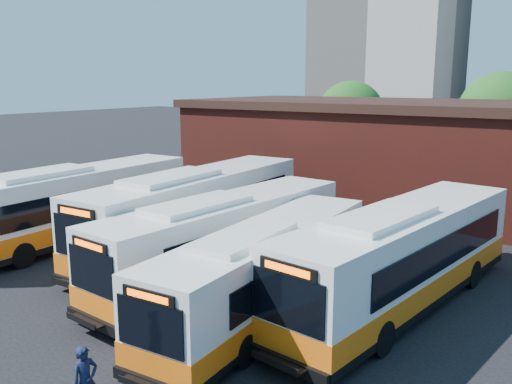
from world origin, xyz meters
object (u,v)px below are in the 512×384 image
Objects in this scene: bus_west at (225,242)px; bus_east at (402,261)px; transit_worker at (85,381)px; bus_midwest at (196,214)px; bus_mideast at (266,275)px; bus_farwest at (72,208)px.

bus_west is 6.57m from bus_east.
transit_worker is (2.58, -8.66, -0.70)m from bus_west.
bus_mideast is at bearing -34.65° from bus_midwest.
bus_west is (9.16, 0.00, -0.13)m from bus_farwest.
bus_farwest reaches higher than bus_east.
bus_east reaches higher than bus_west.
bus_farwest reaches higher than bus_mideast.
bus_farwest is 15.64m from bus_east.
bus_mideast is 0.88× the size of bus_east.
bus_midwest reaches higher than transit_worker.
bus_mideast is (12.24, -1.85, -0.23)m from bus_farwest.
bus_mideast is at bearing -9.92° from bus_farwest.
bus_farwest is at bearing -160.59° from bus_midwest.
transit_worker is at bearing -37.75° from bus_farwest.
bus_mideast is at bearing -26.35° from bus_west.
bus_west is at bearing -1.31° from bus_farwest.
bus_west reaches higher than transit_worker.
bus_east is at bearing 41.06° from bus_mideast.
transit_worker is (-0.50, -6.81, -0.60)m from bus_mideast.
bus_midwest reaches higher than bus_west.
bus_east is (15.57, 1.43, -0.05)m from bus_farwest.
bus_east is 10.82m from transit_worker.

